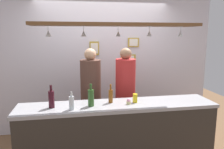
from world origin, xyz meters
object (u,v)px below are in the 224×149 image
Objects in this scene: bottle_soda_clear at (72,102)px; person_right_red_shirt at (125,87)px; bottle_wine_dark_red at (51,99)px; bottle_champagne_green at (91,97)px; picture_frame_lower_pair at (128,59)px; bottle_beer_amber_tall at (111,96)px; picture_frame_crest at (94,48)px; picture_frame_upper_small at (133,42)px; cupcake at (129,102)px; drink_can at (135,98)px; person_middle_brown_shirt at (91,88)px.

person_right_red_shirt is at bearing 43.89° from bottle_soda_clear.
bottle_champagne_green is at bearing -2.19° from bottle_wine_dark_red.
person_right_red_shirt is 5.60× the size of bottle_wine_dark_red.
bottle_champagne_green is at bearing -121.29° from picture_frame_lower_pair.
bottle_beer_amber_tall is 1.49m from picture_frame_lower_pair.
picture_frame_upper_small is at bearing 0.00° from picture_frame_crest.
bottle_beer_amber_tall is at bearing 20.75° from bottle_soda_clear.
picture_frame_lower_pair reaches higher than cupcake.
picture_frame_crest is (-0.32, 1.44, 0.64)m from cupcake.
picture_frame_lower_pair is at bearing 58.71° from bottle_champagne_green.
picture_frame_lower_pair reaches higher than bottle_soda_clear.
bottle_soda_clear is 0.88× the size of picture_frame_crest.
person_right_red_shirt is at bearing 32.94° from bottle_wine_dark_red.
picture_frame_lower_pair is (1.37, 1.41, 0.33)m from bottle_wine_dark_red.
bottle_wine_dark_red is at bearing -178.64° from drink_can.
picture_frame_crest is (-0.46, 0.65, 0.62)m from person_right_red_shirt.
bottle_wine_dark_red reaches higher than cupcake.
picture_frame_lower_pair is 0.71m from picture_frame_crest.
bottle_soda_clear is (-0.31, -0.87, 0.04)m from person_middle_brown_shirt.
bottle_champagne_green reaches higher than bottle_soda_clear.
person_right_red_shirt is 1.01m from bottle_champagne_green.
person_right_red_shirt reaches higher than picture_frame_lower_pair.
cupcake is (0.51, -0.02, -0.08)m from bottle_champagne_green.
person_middle_brown_shirt is 5.59× the size of picture_frame_lower_pair.
picture_frame_lower_pair is (0.87, 1.42, 0.33)m from bottle_champagne_green.
bottle_soda_clear is 1.05× the size of picture_frame_upper_small.
bottle_wine_dark_red is at bearing -127.03° from person_middle_brown_shirt.
picture_frame_upper_small reaches higher than drink_can.
picture_frame_crest is at bearing 107.16° from drink_can.
person_right_red_shirt is at bearing 60.92° from bottle_beer_amber_tall.
drink_can is (0.87, 0.15, -0.03)m from bottle_soda_clear.
bottle_soda_clear is (0.25, -0.12, -0.03)m from bottle_wine_dark_red.
bottle_wine_dark_red reaches higher than drink_can.
drink_can is (0.62, 0.05, -0.06)m from bottle_champagne_green.
bottle_soda_clear is at bearing -136.11° from person_right_red_shirt.
bottle_wine_dark_red is at bearing -116.47° from picture_frame_crest.
picture_frame_upper_small is at bearing 55.87° from bottle_champagne_green.
bottle_champagne_green is at bearing -124.13° from picture_frame_upper_small.
person_right_red_shirt reaches higher than person_middle_brown_shirt.
picture_frame_crest reaches higher than person_right_red_shirt.
bottle_soda_clear is 0.88m from drink_can.
picture_frame_lower_pair is (0.25, 1.38, 0.39)m from drink_can.
person_right_red_shirt is 1.26m from bottle_soda_clear.
person_middle_brown_shirt is 0.92m from drink_can.
person_middle_brown_shirt is 6.45× the size of picture_frame_crest.
bottle_soda_clear is at bearing -25.15° from bottle_wine_dark_red.
bottle_wine_dark_red reaches higher than bottle_beer_amber_tall.
cupcake is at bearing -77.60° from picture_frame_crest.
bottle_wine_dark_red is 1.00× the size of bottle_champagne_green.
person_middle_brown_shirt is at bearing -101.41° from picture_frame_crest.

